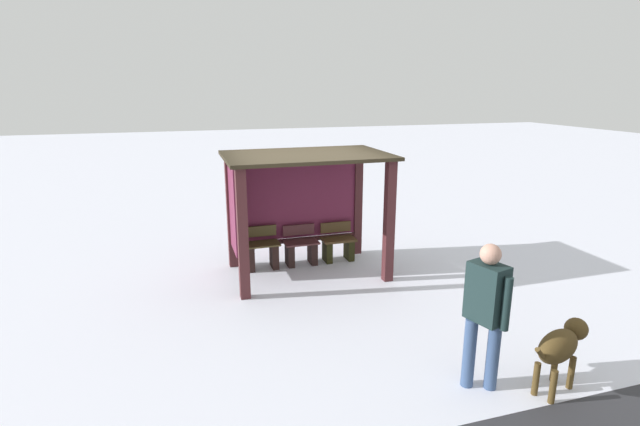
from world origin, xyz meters
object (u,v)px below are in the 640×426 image
object	(u,v)px
bench_left_inside	(262,252)
bench_center_inside	(301,249)
bus_shelter	(295,190)
bench_right_inside	(338,245)
person_walking	(486,306)
dog	(561,345)

from	to	relation	value
bench_left_inside	bench_center_inside	size ratio (longest dim) A/B	1.05
bench_left_inside	bench_center_inside	xyz separation A→B (m)	(0.75, 0.00, -0.02)
bus_shelter	bench_center_inside	world-z (taller)	bus_shelter
bench_center_inside	bench_right_inside	size ratio (longest dim) A/B	1.01
bench_left_inside	person_walking	world-z (taller)	person_walking
bench_left_inside	person_walking	bearing A→B (deg)	-68.80
bus_shelter	bench_right_inside	size ratio (longest dim) A/B	3.86
bench_left_inside	bench_right_inside	bearing A→B (deg)	0.01
person_walking	dog	distance (m)	0.97
bench_center_inside	dog	distance (m)	4.96
bench_left_inside	dog	xyz separation A→B (m)	(2.49, -4.63, 0.23)
bench_right_inside	dog	world-z (taller)	dog
bench_right_inside	dog	xyz separation A→B (m)	(0.99, -4.63, 0.24)
bus_shelter	bench_right_inside	world-z (taller)	bus_shelter
bus_shelter	bench_right_inside	xyz separation A→B (m)	(0.89, 0.19, -1.19)
bench_right_inside	person_walking	distance (m)	4.40
person_walking	dog	bearing A→B (deg)	-19.80
dog	bench_left_inside	bearing A→B (deg)	118.26
bench_left_inside	dog	distance (m)	5.26
bench_right_inside	person_walking	xyz separation A→B (m)	(0.19, -4.34, 0.70)
bench_left_inside	bus_shelter	bearing A→B (deg)	-17.23
bus_shelter	person_walking	xyz separation A→B (m)	(1.07, -4.15, -0.50)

